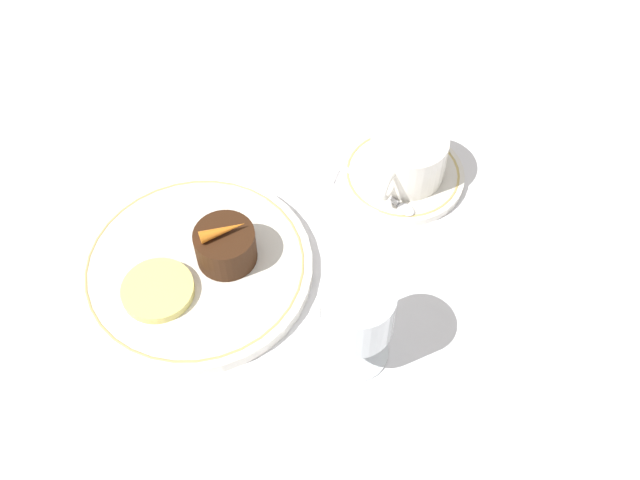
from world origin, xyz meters
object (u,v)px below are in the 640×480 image
coffee_cup (408,156)px  wine_glass (357,315)px  fork (282,162)px  dessert_cake (226,246)px  dinner_plate (197,265)px

coffee_cup → wine_glass: wine_glass is taller
wine_glass → fork: size_ratio=0.60×
coffee_cup → dessert_cake: (0.20, -0.12, -0.00)m
wine_glass → dessert_cake: (-0.03, -0.17, -0.04)m
dinner_plate → coffee_cup: size_ratio=2.18×
dessert_cake → wine_glass: bearing=79.3°
wine_glass → dessert_cake: wine_glass is taller
coffee_cup → wine_glass: 0.24m
fork → dessert_cake: 0.16m
dinner_plate → fork: bearing=178.4°
dinner_plate → wine_glass: size_ratio=2.31×
coffee_cup → dessert_cake: size_ratio=1.78×
dinner_plate → coffee_cup: 0.27m
coffee_cup → wine_glass: bearing=11.5°
fork → coffee_cup: bearing=108.6°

